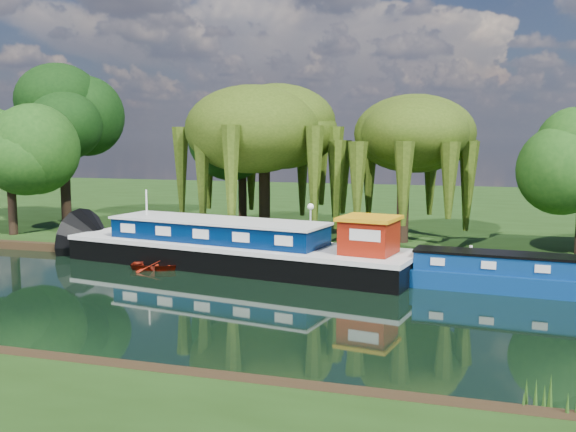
% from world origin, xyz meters
% --- Properties ---
extents(ground, '(120.00, 120.00, 0.00)m').
position_xyz_m(ground, '(0.00, 0.00, 0.00)').
color(ground, black).
extents(far_bank, '(120.00, 52.00, 0.45)m').
position_xyz_m(far_bank, '(0.00, 34.00, 0.23)').
color(far_bank, '#19320D').
rests_on(far_bank, ground).
extents(dutch_barge, '(19.05, 7.26, 3.93)m').
position_xyz_m(dutch_barge, '(-2.40, 6.89, 0.97)').
color(dutch_barge, black).
rests_on(dutch_barge, ground).
extents(narrowboat, '(12.30, 2.97, 1.78)m').
position_xyz_m(narrowboat, '(10.91, 5.59, 0.63)').
color(narrowboat, navy).
rests_on(narrowboat, ground).
extents(red_dinghy, '(3.37, 2.79, 0.61)m').
position_xyz_m(red_dinghy, '(-5.95, 5.39, 0.00)').
color(red_dinghy, maroon).
rests_on(red_dinghy, ground).
extents(willow_left, '(7.42, 7.42, 8.90)m').
position_xyz_m(willow_left, '(-3.51, 14.45, 6.91)').
color(willow_left, black).
rests_on(willow_left, far_bank).
extents(willow_right, '(6.39, 6.39, 7.78)m').
position_xyz_m(willow_right, '(5.03, 14.52, 6.13)').
color(willow_right, black).
rests_on(willow_right, far_bank).
extents(tree_far_left, '(4.92, 4.92, 7.93)m').
position_xyz_m(tree_far_left, '(-18.97, 10.41, 5.88)').
color(tree_far_left, black).
rests_on(tree_far_left, far_bank).
extents(tree_far_back, '(6.07, 6.07, 10.21)m').
position_xyz_m(tree_far_back, '(-19.63, 16.81, 7.56)').
color(tree_far_back, black).
rests_on(tree_far_back, far_bank).
extents(tree_far_mid, '(5.01, 5.01, 8.20)m').
position_xyz_m(tree_far_mid, '(-6.09, 17.43, 6.11)').
color(tree_far_mid, black).
rests_on(tree_far_mid, far_bank).
extents(lamppost, '(0.36, 0.36, 2.56)m').
position_xyz_m(lamppost, '(0.50, 10.50, 2.42)').
color(lamppost, silver).
rests_on(lamppost, far_bank).
extents(mooring_posts, '(19.16, 0.16, 1.00)m').
position_xyz_m(mooring_posts, '(-0.50, 8.40, 0.95)').
color(mooring_posts, silver).
rests_on(mooring_posts, far_bank).
extents(reeds_near, '(33.70, 1.50, 1.10)m').
position_xyz_m(reeds_near, '(6.87, -7.57, 0.55)').
color(reeds_near, '#214512').
rests_on(reeds_near, ground).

